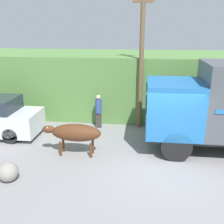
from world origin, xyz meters
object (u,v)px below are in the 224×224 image
at_px(utility_pole, 141,57).
at_px(roadside_rock, 8,172).
at_px(brown_cow, 75,133).
at_px(pedestrian_on_hill, 98,110).

xyz_separation_m(utility_pole, roadside_rock, (-3.94, -5.15, -2.99)).
height_order(brown_cow, roadside_rock, brown_cow).
xyz_separation_m(brown_cow, pedestrian_on_hill, (0.40, 2.86, 0.01)).
bearing_deg(roadside_rock, utility_pole, 52.58).
xyz_separation_m(brown_cow, utility_pole, (2.31, 3.17, 2.42)).
relative_size(brown_cow, utility_pole, 0.35).
xyz_separation_m(brown_cow, roadside_rock, (-1.63, -1.98, -0.57)).
bearing_deg(brown_cow, roadside_rock, -143.51).
xyz_separation_m(pedestrian_on_hill, roadside_rock, (-2.03, -4.83, -0.58)).
bearing_deg(roadside_rock, pedestrian_on_hill, 67.26).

